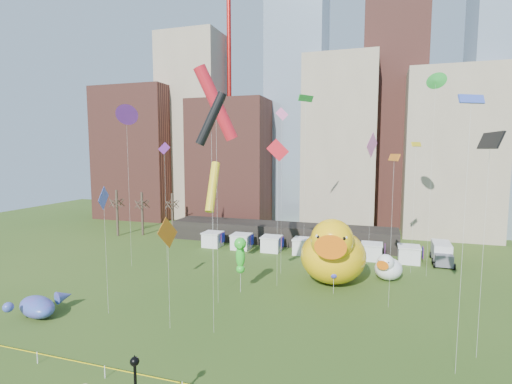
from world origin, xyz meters
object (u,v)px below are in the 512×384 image
(big_duck, at_px, (333,253))
(whale_inflatable, at_px, (39,306))
(small_duck, at_px, (388,267))
(box_truck, at_px, (442,253))
(seahorse_green, at_px, (240,252))
(seahorse_purple, at_px, (334,259))

(big_duck, distance_m, whale_inflatable, 31.20)
(big_duck, bearing_deg, small_duck, 24.41)
(box_truck, bearing_deg, seahorse_green, -138.26)
(big_duck, distance_m, seahorse_purple, 3.43)
(seahorse_purple, xyz_separation_m, box_truck, (13.12, 16.71, -2.49))
(big_duck, bearing_deg, whale_inflatable, -148.52)
(seahorse_green, bearing_deg, whale_inflatable, -162.21)
(big_duck, distance_m, box_truck, 19.19)
(box_truck, bearing_deg, small_duck, -124.57)
(big_duck, relative_size, whale_inflatable, 1.79)
(big_duck, relative_size, small_duck, 2.21)
(seahorse_purple, distance_m, whale_inflatable, 29.88)
(small_duck, bearing_deg, seahorse_purple, -112.51)
(whale_inflatable, bearing_deg, small_duck, 54.60)
(big_duck, height_order, seahorse_green, big_duck)
(big_duck, height_order, small_duck, big_duck)
(small_duck, distance_m, seahorse_purple, 9.09)
(whale_inflatable, bearing_deg, big_duck, 55.91)
(big_duck, relative_size, seahorse_purple, 1.99)
(big_duck, xyz_separation_m, seahorse_purple, (0.50, -3.39, 0.16))
(small_duck, distance_m, box_truck, 12.48)
(seahorse_green, xyz_separation_m, whale_inflatable, (-16.23, -11.50, -3.60))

